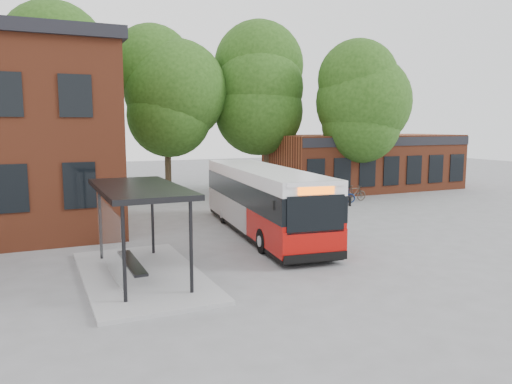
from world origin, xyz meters
name	(u,v)px	position (x,y,z in m)	size (l,w,h in m)	color
ground	(259,254)	(0.00, 0.00, 0.00)	(100.00, 100.00, 0.00)	slate
shop_row	(365,162)	(15.00, 14.00, 2.00)	(14.00, 6.20, 4.00)	brown
bus_shelter	(141,232)	(-4.50, -1.00, 1.45)	(3.60, 7.00, 2.90)	black
bike_rail	(327,198)	(9.28, 10.00, 0.19)	(5.20, 0.10, 0.38)	black
tree_0	(55,112)	(-6.00, 16.00, 5.50)	(7.92, 7.92, 11.00)	#1D3F11
tree_1	(167,118)	(1.00, 17.00, 5.20)	(7.92, 7.92, 10.40)	#1D3F11
tree_2	(268,114)	(8.00, 16.00, 5.50)	(7.92, 7.92, 11.00)	#1D3F11
tree_3	(359,126)	(13.00, 12.00, 4.64)	(7.04, 7.04, 9.28)	#1D3F11
city_bus	(263,201)	(1.62, 3.19, 1.44)	(2.41, 11.32, 2.88)	#AA0D09
bicycle_0	(300,196)	(7.32, 10.00, 0.46)	(0.61, 1.74, 0.91)	black
bicycle_1	(293,195)	(7.11, 10.48, 0.47)	(0.44, 1.57, 0.94)	#29292D
bicycle_3	(331,193)	(9.53, 9.97, 0.53)	(0.49, 1.75, 1.05)	black
bicycle_4	(341,196)	(9.67, 9.06, 0.44)	(0.59, 1.69, 0.89)	navy
bicycle_5	(336,192)	(9.85, 9.96, 0.52)	(0.49, 1.73, 1.04)	black
bicycle_7	(355,193)	(10.79, 9.27, 0.50)	(0.47, 1.66, 1.00)	#3A332B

